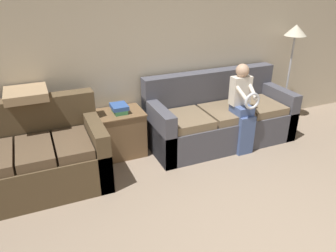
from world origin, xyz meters
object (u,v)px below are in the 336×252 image
at_px(child_left_seated, 243,105).
at_px(couch_main, 219,119).
at_px(book_stack, 119,108).
at_px(side_shelf, 121,133).
at_px(floor_lamp, 294,42).
at_px(couch_side, 37,159).
at_px(throw_pillow, 26,94).

bearing_deg(child_left_seated, couch_main, 109.21).
distance_m(couch_main, child_left_seated, 0.51).
relative_size(child_left_seated, book_stack, 4.82).
height_order(side_shelf, book_stack, book_stack).
bearing_deg(book_stack, child_left_seated, -18.86).
relative_size(couch_main, child_left_seated, 1.73).
bearing_deg(floor_lamp, child_left_seated, -156.94).
distance_m(couch_side, side_shelf, 1.15).
height_order(floor_lamp, throw_pillow, floor_lamp).
bearing_deg(side_shelf, couch_side, -163.26).
bearing_deg(throw_pillow, book_stack, -0.30).
bearing_deg(side_shelf, floor_lamp, -0.60).
height_order(couch_side, book_stack, couch_side).
distance_m(side_shelf, floor_lamp, 2.94).
bearing_deg(floor_lamp, couch_main, -173.82).
height_order(couch_side, throw_pillow, throw_pillow).
bearing_deg(book_stack, couch_side, -163.65).
bearing_deg(side_shelf, child_left_seated, -19.29).
distance_m(child_left_seated, side_shelf, 1.69).
xyz_separation_m(couch_main, side_shelf, (-1.43, 0.17, -0.03)).
xyz_separation_m(couch_main, couch_side, (-2.52, -0.16, 0.00)).
bearing_deg(child_left_seated, book_stack, 161.14).
bearing_deg(book_stack, floor_lamp, -0.39).
relative_size(couch_main, throw_pillow, 4.50).
xyz_separation_m(side_shelf, book_stack, (-0.01, -0.01, 0.36)).
bearing_deg(couch_side, child_left_seated, -4.61).
bearing_deg(floor_lamp, side_shelf, 179.40).
distance_m(floor_lamp, throw_pillow, 3.86).
bearing_deg(couch_main, couch_side, -176.46).
xyz_separation_m(couch_main, throw_pillow, (-2.51, 0.17, 0.68)).
distance_m(child_left_seated, floor_lamp, 1.47).
xyz_separation_m(side_shelf, floor_lamp, (2.76, -0.03, 1.01)).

